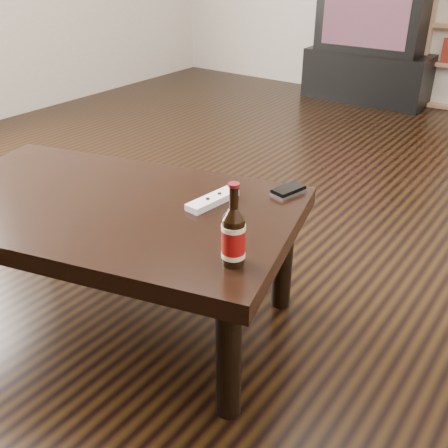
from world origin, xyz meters
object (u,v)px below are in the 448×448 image
Objects in this scene: tv at (378,10)px; tv_stand at (369,75)px; remote at (213,200)px; beer_bottle at (233,237)px; coffee_table at (109,218)px; phone at (288,190)px.

tv_stand is at bearing 90.00° from tv.
remote is at bearing -78.11° from tv.
tv is 3.57m from beer_bottle.
tv reaches higher than coffee_table.
phone is (0.45, 0.41, 0.07)m from coffee_table.
coffee_table is at bearing -83.56° from tv_stand.
beer_bottle is (0.55, -0.06, 0.14)m from coffee_table.
tv_stand is 3.10m from phone.
beer_bottle reaches higher than remote.
tv is 3.26m from remote.
coffee_table is at bearing -124.01° from phone.
coffee_table is 5.92× the size of beer_bottle.
coffee_table is 0.35m from remote.
tv reaches higher than phone.
beer_bottle is at bearing -6.37° from coffee_table.
remote is at bearing 34.43° from coffee_table.
coffee_table is 0.57m from beer_bottle.
remote is (-0.16, -0.21, 0.00)m from phone.
phone is at bearing -74.34° from tv_stand.
phone is 0.27m from remote.
phone reaches higher than tv_stand.
phone is (0.89, -2.96, 0.27)m from tv_stand.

